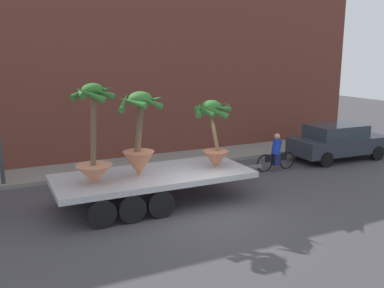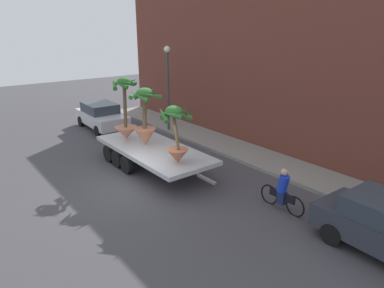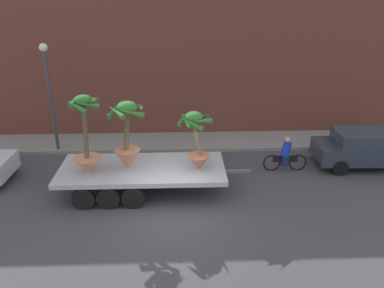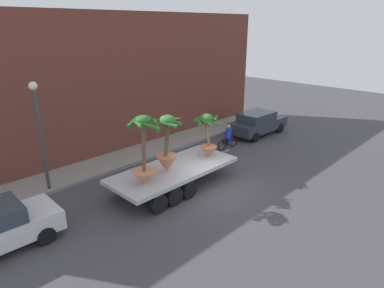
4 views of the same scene
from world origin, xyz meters
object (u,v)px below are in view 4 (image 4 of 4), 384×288
at_px(potted_palm_front, 167,148).
at_px(street_lamp, 39,123).
at_px(flatbed_trailer, 170,173).
at_px(cyclist, 228,138).
at_px(potted_palm_rear, 207,135).
at_px(potted_palm_middle, 144,158).
at_px(parked_car, 258,123).

bearing_deg(potted_palm_front, street_lamp, 134.70).
bearing_deg(flatbed_trailer, street_lamp, 136.96).
height_order(potted_palm_front, cyclist, potted_palm_front).
bearing_deg(potted_palm_rear, potted_palm_middle, -178.91).
distance_m(potted_palm_front, cyclist, 6.63).
xyz_separation_m(potted_palm_rear, potted_palm_front, (-2.49, 0.12, -0.03)).
relative_size(flatbed_trailer, potted_palm_rear, 3.22).
relative_size(flatbed_trailer, cyclist, 3.88).
distance_m(potted_palm_middle, cyclist, 8.02).
relative_size(flatbed_trailer, parked_car, 1.60).
xyz_separation_m(cyclist, street_lamp, (-10.08, 2.27, 2.56)).
xyz_separation_m(potted_palm_middle, cyclist, (7.69, 1.77, -1.43)).
bearing_deg(flatbed_trailer, parked_car, 10.45).
bearing_deg(flatbed_trailer, potted_palm_front, -158.74).
height_order(potted_palm_front, parked_car, potted_palm_front).
height_order(potted_palm_middle, potted_palm_front, potted_palm_middle).
distance_m(potted_palm_middle, parked_car, 11.52).
distance_m(potted_palm_rear, street_lamp, 7.51).
height_order(cyclist, street_lamp, street_lamp).
height_order(flatbed_trailer, cyclist, cyclist).
distance_m(flatbed_trailer, cyclist, 6.24).
xyz_separation_m(flatbed_trailer, cyclist, (6.07, 1.48, -0.11)).
bearing_deg(potted_palm_rear, cyclist, 24.02).
bearing_deg(potted_palm_front, potted_palm_middle, -171.98).
height_order(flatbed_trailer, potted_palm_front, potted_palm_front).
height_order(potted_palm_front, street_lamp, street_lamp).
relative_size(potted_palm_rear, potted_palm_middle, 0.77).
height_order(potted_palm_rear, parked_car, potted_palm_rear).
bearing_deg(potted_palm_middle, cyclist, 12.93).
xyz_separation_m(potted_palm_rear, parked_car, (7.36, 1.99, -1.29)).
distance_m(flatbed_trailer, potted_palm_rear, 2.64).
bearing_deg(cyclist, potted_palm_front, -165.99).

